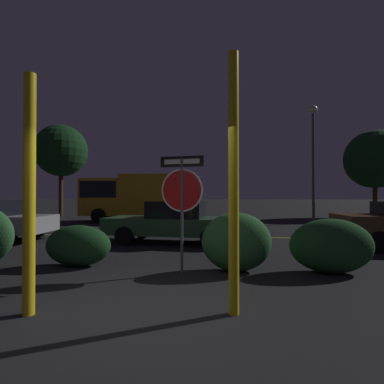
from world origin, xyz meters
The scene contains 13 objects.
ground_plane centered at (0.00, 0.00, 0.00)m, with size 260.00×260.00×0.00m, color black.
road_center_stripe centered at (0.00, 7.60, 0.00)m, with size 34.82×0.12×0.01m, color gold.
stop_sign centered at (0.29, 2.20, 1.69)m, with size 0.91×0.19×2.39m.
yellow_pole_left centered at (-1.47, -0.12, 1.61)m, with size 0.16×0.16×3.22m, color yellow.
yellow_pole_right centered at (1.25, 0.16, 1.76)m, with size 0.14×0.14×3.52m, color yellow.
hedge_bush_1 centered at (-2.11, 2.58, 0.46)m, with size 1.48×0.84×0.92m, color #19421E.
hedge_bush_2 centered at (1.41, 2.43, 0.61)m, with size 1.45×0.86×1.23m, color #2D6633.
hedge_bush_3 centered at (3.33, 2.46, 0.56)m, with size 1.66×0.87×1.11m, color #1E4C23.
passing_car_2 centered at (-0.48, 6.07, 0.70)m, with size 4.64×2.15×1.40m.
delivery_truck centered at (-4.22, 14.09, 1.61)m, with size 6.40×2.64×2.86m.
street_lamp centered at (6.45, 13.86, 4.63)m, with size 0.50×0.50×6.81m.
tree_0 centered at (-11.26, 18.39, 5.09)m, with size 4.02×4.02×7.12m.
tree_1 centered at (12.19, 18.64, 4.20)m, with size 4.17×4.17×6.30m.
Camera 1 is at (1.05, -3.89, 1.58)m, focal length 28.00 mm.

